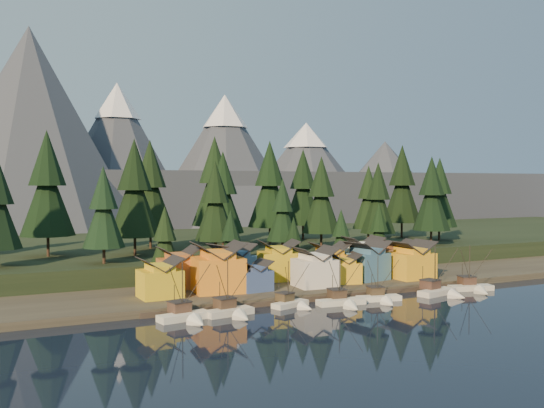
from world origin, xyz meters
name	(u,v)px	position (x,y,z in m)	size (l,w,h in m)	color
ground	(371,314)	(0.00, 0.00, 0.00)	(500.00, 500.00, 0.00)	black
shore_strip	(276,279)	(0.00, 40.00, 0.75)	(400.00, 50.00, 1.50)	#322C24
hillside	(206,250)	(0.00, 90.00, 3.00)	(420.00, 100.00, 6.00)	black
dock	(325,296)	(0.00, 16.50, 0.50)	(80.00, 4.00, 1.00)	#473D32
mountain_ridge	(113,180)	(-4.20, 213.59, 26.06)	(560.00, 190.00, 90.00)	#4D5463
boat_0	(187,308)	(-32.93, 9.36, 2.32)	(10.23, 10.82, 11.93)	white
boat_1	(232,304)	(-24.25, 9.42, 2.32)	(9.74, 10.35, 11.75)	beige
boat_2	(294,298)	(-10.38, 11.44, 1.95)	(8.72, 9.18, 10.06)	silver
boat_3	(344,296)	(-0.71, 8.37, 2.05)	(10.45, 11.19, 11.15)	silver
boat_4	(381,292)	(8.50, 8.43, 1.93)	(9.83, 10.38, 10.44)	white
boat_5	(441,285)	(24.25, 8.08, 2.34)	(10.48, 11.04, 12.09)	beige
boat_6	(474,282)	(34.57, 9.09, 2.13)	(10.75, 11.24, 11.47)	beige
house_front_0	(160,276)	(-33.30, 25.42, 5.74)	(8.26, 7.82, 8.07)	gold
house_front_1	(218,266)	(-20.57, 26.21, 6.99)	(11.10, 10.74, 10.45)	orange
house_front_2	(254,275)	(-13.13, 24.34, 4.90)	(7.05, 7.10, 6.46)	#3A5189
house_front_3	(315,266)	(1.16, 22.86, 6.11)	(9.14, 8.77, 8.77)	silver
house_front_4	(344,267)	(9.89, 24.55, 5.07)	(8.17, 8.55, 6.80)	yellow
house_front_5	(367,260)	(17.15, 25.65, 6.28)	(9.89, 9.25, 9.10)	#3B698D
house_front_6	(412,259)	(27.77, 22.39, 6.26)	(9.19, 8.70, 9.05)	gold
house_back_0	(179,267)	(-26.60, 34.35, 6.22)	(8.47, 8.14, 8.99)	#B6672E
house_back_1	(232,263)	(-14.79, 32.53, 6.42)	(10.14, 10.21, 9.37)	#315875
house_back_2	(279,259)	(-2.02, 34.50, 6.42)	(10.40, 9.86, 9.37)	gold
house_back_3	(330,260)	(9.78, 30.63, 6.07)	(9.70, 8.93, 8.70)	#BF861B
house_back_4	(363,255)	(21.13, 33.06, 6.46)	(9.91, 9.62, 9.44)	white
house_back_5	(399,255)	(32.21, 32.98, 5.82)	(8.90, 8.96, 8.23)	#925933
tree_hill_1	(47,187)	(-50.00, 68.00, 23.39)	(13.65, 13.65, 31.81)	#332319
tree_hill_2	(104,210)	(-40.00, 48.00, 18.25)	(9.62, 9.62, 22.42)	#332319
tree_hill_3	(135,192)	(-30.00, 60.00, 22.27)	(12.77, 12.77, 29.75)	#332319
tree_hill_4	(150,189)	(-22.00, 75.00, 22.79)	(13.18, 13.18, 30.71)	#332319
tree_hill_5	(215,204)	(-12.00, 50.00, 19.17)	(10.34, 10.34, 24.10)	#332319
tree_hill_6	(223,196)	(-4.00, 65.00, 20.97)	(11.76, 11.76, 27.39)	#332319
tree_hill_7	(283,212)	(6.00, 48.00, 16.76)	(8.46, 8.46, 19.70)	#332319
tree_hill_8	(270,187)	(14.00, 72.00, 23.14)	(13.46, 13.46, 31.35)	#332319
tree_hill_9	(321,198)	(22.00, 55.00, 20.25)	(11.19, 11.19, 26.07)	#332319
tree_hill_10	(303,190)	(30.00, 80.00, 22.17)	(12.70, 12.70, 29.57)	#332319
tree_hill_11	(378,201)	(38.00, 50.00, 19.39)	(10.51, 10.51, 24.49)	#332319
tree_hill_12	(369,200)	(46.00, 66.00, 19.17)	(10.34, 10.34, 24.09)	#332319
tree_hill_13	(431,196)	(56.00, 48.00, 20.50)	(11.39, 11.39, 26.52)	#332319
tree_hill_14	(402,187)	(64.00, 72.00, 23.18)	(13.49, 13.49, 31.42)	#332319
tree_hill_15	(215,185)	(0.00, 82.00, 23.96)	(14.10, 14.10, 32.85)	#332319
tree_hill_17	(440,195)	(68.00, 58.00, 20.60)	(11.47, 11.47, 26.71)	#332319
tree_shore_0	(165,242)	(-28.00, 40.00, 11.25)	(7.66, 7.66, 17.85)	#332319
tree_shore_1	(231,241)	(-12.00, 40.00, 10.62)	(7.17, 7.17, 16.70)	#332319
tree_shore_2	(294,243)	(5.00, 40.00, 9.44)	(6.24, 6.24, 14.55)	#332319
tree_shore_3	(341,237)	(19.00, 40.00, 10.35)	(6.96, 6.96, 16.21)	#332319
tree_shore_4	(379,232)	(31.00, 40.00, 11.21)	(7.63, 7.63, 17.78)	#332319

